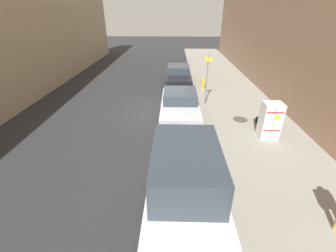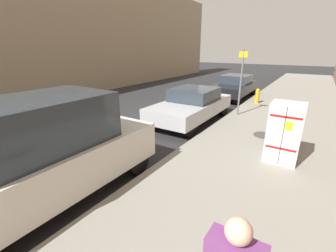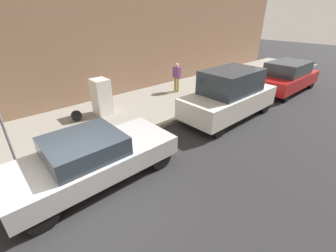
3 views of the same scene
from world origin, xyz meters
name	(u,v)px [view 2 (image 2 of 3)]	position (x,y,z in m)	size (l,w,h in m)	color
ground_plane	(179,114)	(0.00, 0.00, 0.00)	(80.00, 80.00, 0.00)	#28282B
sidewalk_slab	(279,130)	(-4.35, 0.00, 0.08)	(4.53, 44.00, 0.16)	gray
building_facade_across	(56,31)	(8.94, 0.00, 4.02)	(2.15, 37.40, 8.04)	tan
discarded_refrigerator	(284,133)	(-4.73, 2.82, 0.94)	(0.78, 0.66, 1.57)	white
manhole_cover	(264,135)	(-4.02, 1.14, 0.16)	(0.70, 0.70, 0.02)	#47443F
street_sign_post	(241,80)	(-2.48, -0.94, 1.70)	(0.36, 0.07, 2.78)	slate
fire_hydrant	(257,96)	(-2.67, -3.76, 0.56)	(0.22, 0.22, 0.78)	gold
trash_bag	(289,139)	(-4.80, 1.64, 0.38)	(0.44, 0.44, 0.44)	black
parked_sedan_dark	(235,86)	(-0.98, -5.23, 0.74)	(1.81, 4.52, 1.41)	black
parked_sedan_silver	(192,105)	(-0.98, 0.62, 0.73)	(1.90, 4.47, 1.40)	silver
parked_van_white	(43,153)	(-0.98, 6.92, 1.05)	(1.90, 4.69, 2.13)	silver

